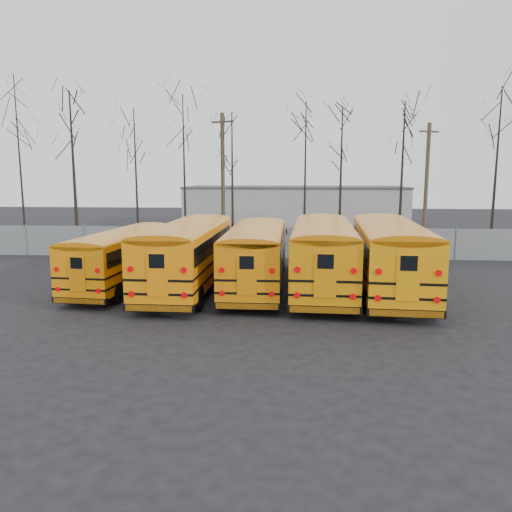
# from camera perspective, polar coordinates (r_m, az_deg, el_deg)

# --- Properties ---
(ground) EXTENTS (120.00, 120.00, 0.00)m
(ground) POSITION_cam_1_polar(r_m,az_deg,el_deg) (20.70, -0.58, -5.74)
(ground) COLOR black
(ground) RESTS_ON ground
(fence) EXTENTS (40.00, 0.04, 2.00)m
(fence) POSITION_cam_1_polar(r_m,az_deg,el_deg) (32.26, 1.11, 1.54)
(fence) COLOR gray
(fence) RESTS_ON ground
(distant_building) EXTENTS (22.00, 8.00, 4.00)m
(distant_building) POSITION_cam_1_polar(r_m,az_deg,el_deg) (52.03, 4.44, 5.60)
(distant_building) COLOR #AEADA9
(distant_building) RESTS_ON ground
(bus_a) EXTENTS (3.17, 10.15, 2.80)m
(bus_a) POSITION_cam_1_polar(r_m,az_deg,el_deg) (24.75, -14.87, 0.32)
(bus_a) COLOR black
(bus_a) RESTS_ON ground
(bus_b) EXTENTS (2.95, 11.68, 3.25)m
(bus_b) POSITION_cam_1_polar(r_m,az_deg,el_deg) (23.52, -7.68, 0.74)
(bus_b) COLOR black
(bus_b) RESTS_ON ground
(bus_c) EXTENTS (2.58, 11.00, 3.07)m
(bus_c) POSITION_cam_1_polar(r_m,az_deg,el_deg) (23.43, 0.04, 0.54)
(bus_c) COLOR black
(bus_c) RESTS_ON ground
(bus_d) EXTENTS (3.23, 11.87, 3.29)m
(bus_d) POSITION_cam_1_polar(r_m,az_deg,el_deg) (23.32, 7.66, 0.73)
(bus_d) COLOR black
(bus_d) RESTS_ON ground
(bus_e) EXTENTS (3.51, 12.05, 3.33)m
(bus_e) POSITION_cam_1_polar(r_m,az_deg,el_deg) (23.45, 15.00, 0.60)
(bus_e) COLOR black
(bus_e) RESTS_ON ground
(utility_pole_left) EXTENTS (1.70, 0.72, 9.93)m
(utility_pole_left) POSITION_cam_1_polar(r_m,az_deg,el_deg) (38.74, -3.81, 8.91)
(utility_pole_left) COLOR #473928
(utility_pole_left) RESTS_ON ground
(utility_pole_right) EXTENTS (1.51, 0.71, 8.89)m
(utility_pole_right) POSITION_cam_1_polar(r_m,az_deg,el_deg) (37.50, 18.88, 7.61)
(utility_pole_right) COLOR #4E3E2C
(utility_pole_right) RESTS_ON ground
(tree_0) EXTENTS (0.26, 0.26, 12.44)m
(tree_0) POSITION_cam_1_polar(r_m,az_deg,el_deg) (40.97, -25.37, 9.64)
(tree_0) COLOR black
(tree_0) RESTS_ON ground
(tree_1) EXTENTS (0.26, 0.26, 10.97)m
(tree_1) POSITION_cam_1_polar(r_m,az_deg,el_deg) (37.45, -20.10, 8.95)
(tree_1) COLOR black
(tree_1) RESTS_ON ground
(tree_2) EXTENTS (0.26, 0.26, 9.85)m
(tree_2) POSITION_cam_1_polar(r_m,az_deg,el_deg) (36.66, -13.52, 8.38)
(tree_2) COLOR black
(tree_2) RESTS_ON ground
(tree_3) EXTENTS (0.26, 0.26, 10.89)m
(tree_3) POSITION_cam_1_polar(r_m,az_deg,el_deg) (36.52, -8.19, 9.36)
(tree_3) COLOR black
(tree_3) RESTS_ON ground
(tree_4) EXTENTS (0.26, 0.26, 9.49)m
(tree_4) POSITION_cam_1_polar(r_m,az_deg,el_deg) (34.28, -2.72, 8.27)
(tree_4) COLOR black
(tree_4) RESTS_ON ground
(tree_5) EXTENTS (0.26, 0.26, 10.14)m
(tree_5) POSITION_cam_1_polar(r_m,az_deg,el_deg) (34.32, 5.63, 8.79)
(tree_5) COLOR black
(tree_5) RESTS_ON ground
(tree_6) EXTENTS (0.26, 0.26, 9.94)m
(tree_6) POSITION_cam_1_polar(r_m,az_deg,el_deg) (35.65, 9.66, 8.55)
(tree_6) COLOR black
(tree_6) RESTS_ON ground
(tree_7) EXTENTS (0.26, 0.26, 10.39)m
(tree_7) POSITION_cam_1_polar(r_m,az_deg,el_deg) (37.10, 16.32, 8.69)
(tree_7) COLOR black
(tree_7) RESTS_ON ground
(tree_8) EXTENTS (0.26, 0.26, 10.96)m
(tree_8) POSITION_cam_1_polar(r_m,az_deg,el_deg) (36.82, 25.72, 8.58)
(tree_8) COLOR black
(tree_8) RESTS_ON ground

